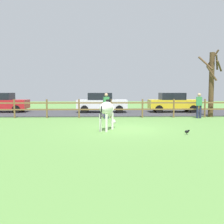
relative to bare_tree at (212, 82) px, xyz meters
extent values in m
plane|color=#5B8C42|center=(-6.38, -5.32, -2.39)|extent=(60.00, 60.00, 0.00)
cube|color=#38383D|center=(-6.38, 3.98, -2.36)|extent=(28.00, 7.40, 0.05)
cylinder|color=brown|center=(-13.17, -0.32, -1.77)|extent=(0.11, 0.11, 1.24)
cylinder|color=brown|center=(-11.06, -0.32, -1.77)|extent=(0.11, 0.11, 1.24)
cylinder|color=brown|center=(-8.96, -0.32, -1.77)|extent=(0.11, 0.11, 1.24)
cylinder|color=brown|center=(-6.85, -0.32, -1.77)|extent=(0.11, 0.11, 1.24)
cylinder|color=brown|center=(-4.75, -0.32, -1.77)|extent=(0.11, 0.11, 1.24)
cylinder|color=brown|center=(-2.64, -0.32, -1.77)|extent=(0.11, 0.11, 1.24)
cylinder|color=brown|center=(-0.54, -0.32, -1.77)|extent=(0.11, 0.11, 1.24)
cube|color=brown|center=(-6.85, -0.32, -1.83)|extent=(21.05, 0.06, 0.09)
cube|color=brown|center=(-6.85, -0.32, -1.40)|extent=(21.05, 0.06, 0.09)
cylinder|color=#513A23|center=(0.00, 0.02, -0.20)|extent=(0.34, 0.34, 4.37)
cylinder|color=#513A23|center=(0.38, -0.28, 1.05)|extent=(0.73, 0.87, 0.70)
cylinder|color=#513A23|center=(0.17, 0.33, 1.63)|extent=(0.76, 0.50, 1.15)
cylinder|color=#513A23|center=(0.26, -0.14, 1.31)|extent=(0.47, 0.67, 0.98)
cylinder|color=#513A23|center=(-0.55, -0.24, 1.24)|extent=(0.65, 1.21, 1.01)
cylinder|color=#513A23|center=(-0.12, -0.27, 0.56)|extent=(0.72, 0.39, 1.03)
ellipsoid|color=white|center=(-7.24, -5.87, -1.35)|extent=(0.90, 1.33, 0.56)
cylinder|color=white|center=(-7.22, -5.44, -2.00)|extent=(0.11, 0.11, 0.78)
cylinder|color=white|center=(-6.96, -5.55, -2.00)|extent=(0.11, 0.11, 0.78)
cylinder|color=white|center=(-7.51, -6.19, -2.00)|extent=(0.11, 0.11, 0.78)
cylinder|color=white|center=(-7.25, -6.29, -2.00)|extent=(0.11, 0.11, 0.78)
cylinder|color=white|center=(-7.04, -5.38, -1.54)|extent=(0.44, 0.64, 0.51)
ellipsoid|color=white|center=(-6.89, -4.99, -2.11)|extent=(0.35, 0.48, 0.24)
cube|color=black|center=(-7.14, -5.64, -1.03)|extent=(0.24, 0.54, 0.12)
cylinder|color=black|center=(-7.48, -6.49, -1.50)|extent=(0.12, 0.20, 0.54)
cylinder|color=black|center=(-3.92, -7.09, -2.36)|extent=(0.01, 0.01, 0.06)
cylinder|color=black|center=(-3.92, -7.13, -2.36)|extent=(0.01, 0.01, 0.06)
ellipsoid|color=black|center=(-3.92, -7.11, -2.27)|extent=(0.18, 0.10, 0.12)
sphere|color=black|center=(-3.83, -7.11, -2.22)|extent=(0.07, 0.07, 0.07)
cube|color=yellow|center=(-1.63, 3.49, -1.69)|extent=(4.01, 1.73, 0.70)
cube|color=black|center=(-1.78, 3.49, -1.06)|extent=(1.91, 1.58, 0.56)
cylinder|color=black|center=(-0.28, 4.33, -2.04)|extent=(0.60, 0.18, 0.60)
cylinder|color=black|center=(-0.29, 2.63, -2.04)|extent=(0.60, 0.18, 0.60)
cylinder|color=black|center=(-2.98, 4.35, -2.04)|extent=(0.60, 0.18, 0.60)
cylinder|color=black|center=(-2.99, 2.65, -2.04)|extent=(0.60, 0.18, 0.60)
cube|color=white|center=(-7.43, 3.51, -1.69)|extent=(4.05, 1.81, 0.70)
cube|color=black|center=(-7.58, 3.51, -1.06)|extent=(1.94, 1.62, 0.56)
cylinder|color=black|center=(-6.06, 4.32, -2.04)|extent=(0.60, 0.20, 0.60)
cylinder|color=black|center=(-6.10, 2.62, -2.04)|extent=(0.60, 0.20, 0.60)
cylinder|color=black|center=(-8.75, 4.39, -2.04)|extent=(0.60, 0.20, 0.60)
cylinder|color=black|center=(-8.80, 2.69, -2.04)|extent=(0.60, 0.20, 0.60)
cube|color=red|center=(-15.49, 3.90, -1.69)|extent=(4.01, 1.72, 0.70)
cube|color=black|center=(-15.64, 3.90, -1.06)|extent=(1.91, 1.57, 0.56)
cylinder|color=black|center=(-14.14, 4.75, -2.04)|extent=(0.60, 0.18, 0.60)
cylinder|color=black|center=(-14.13, 3.05, -2.04)|extent=(0.60, 0.18, 0.60)
cylinder|color=#232847|center=(-1.21, -0.81, -1.98)|extent=(0.14, 0.14, 0.82)
cylinder|color=#232847|center=(-1.04, -0.86, -1.98)|extent=(0.14, 0.14, 0.82)
cube|color=#38844C|center=(-1.13, -0.83, -1.28)|extent=(0.40, 0.31, 0.58)
sphere|color=tan|center=(-1.13, -0.83, -0.86)|extent=(0.22, 0.22, 0.22)
cylinder|color=#232847|center=(-7.26, -0.90, -1.98)|extent=(0.14, 0.14, 0.82)
cylinder|color=#232847|center=(-7.08, -0.85, -1.98)|extent=(0.14, 0.14, 0.82)
cube|color=#38844C|center=(-7.17, -0.87, -1.28)|extent=(0.41, 0.32, 0.58)
sphere|color=tan|center=(-7.17, -0.87, -0.86)|extent=(0.22, 0.22, 0.22)
camera|label=1|loc=(-7.44, -18.01, -0.53)|focal=42.99mm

